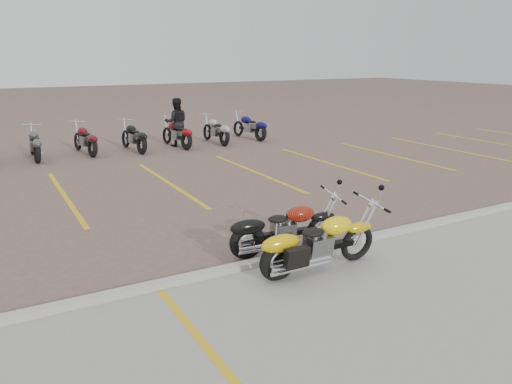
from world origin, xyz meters
The scene contains 9 objects.
ground centered at (0.00, 0.00, 0.00)m, with size 100.00×100.00×0.00m, color #725951.
concrete_apron centered at (0.00, -4.50, 0.01)m, with size 60.00×5.00×0.01m, color #9E9B93.
curb centered at (0.00, -2.00, 0.06)m, with size 60.00×0.18×0.12m, color #ADAAA3.
parking_stripes centered at (0.00, 4.00, 0.00)m, with size 38.00×5.50×0.01m, color gold, non-canonical shape.
apron_stripe centered at (-2.30, -4.50, 0.01)m, with size 0.12×5.00×0.00m, color gold.
yellow_cruiser centered at (0.14, -2.60, 0.45)m, with size 2.19×0.32×0.90m.
flame_cruiser centered at (0.07, -1.69, 0.42)m, with size 2.07×0.40×0.85m.
person_b centered at (2.23, 9.35, 0.91)m, with size 0.89×0.69×1.82m, color black.
bg_bike_row centered at (-2.02, 9.18, 0.55)m, with size 15.64×2.04×1.10m.
Camera 1 is at (-4.33, -8.67, 3.40)m, focal length 35.00 mm.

